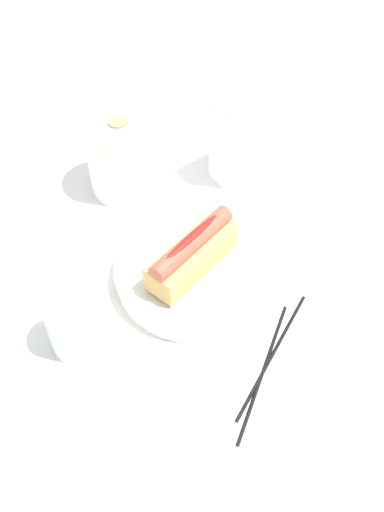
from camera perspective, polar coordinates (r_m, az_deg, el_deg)
ground_plane at (r=0.90m, az=0.62°, el=-1.64°), size 2.40×2.40×0.00m
serving_bowl at (r=0.87m, az=0.00°, el=-1.55°), size 0.23×0.23×0.03m
hotdog_front at (r=0.84m, az=0.00°, el=0.35°), size 0.16×0.09×0.06m
water_glass at (r=0.81m, az=-11.13°, el=-6.53°), size 0.07×0.07×0.09m
paper_towel_roll at (r=0.99m, az=-6.67°, el=9.34°), size 0.11×0.11×0.13m
napkin_box at (r=1.01m, az=4.93°, el=11.26°), size 0.11×0.05×0.15m
chopstick_near at (r=0.82m, az=7.86°, el=-8.99°), size 0.20×0.10×0.01m
chopstick_far at (r=0.80m, az=6.76°, el=-10.64°), size 0.18×0.13×0.01m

